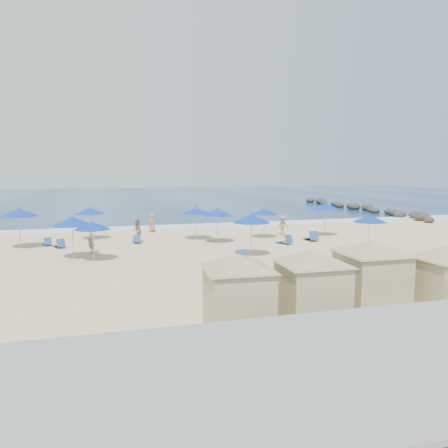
% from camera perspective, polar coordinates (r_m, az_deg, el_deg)
% --- Properties ---
extents(ground, '(160.00, 160.00, 0.00)m').
position_cam_1_polar(ground, '(24.53, 1.26, -5.03)').
color(ground, beige).
rests_on(ground, ground).
extents(ocean, '(160.00, 80.00, 0.06)m').
position_cam_1_polar(ocean, '(78.41, -10.54, 3.38)').
color(ocean, navy).
rests_on(ocean, ground).
extents(surf_line, '(160.00, 2.50, 0.08)m').
position_cam_1_polar(surf_line, '(39.40, -5.32, -0.31)').
color(surf_line, white).
rests_on(surf_line, ground).
extents(seawall, '(160.00, 6.10, 1.22)m').
position_cam_1_polar(seawall, '(12.60, 20.05, -14.51)').
color(seawall, gray).
rests_on(seawall, ground).
extents(rock_jetty, '(2.56, 26.66, 0.96)m').
position_cam_1_polar(rock_jetty, '(57.20, 17.22, 2.09)').
color(rock_jetty, '#2A2523').
rests_on(rock_jetty, ground).
extents(trash_bin, '(0.73, 0.73, 0.72)m').
position_cam_1_polar(trash_bin, '(19.39, 3.27, -7.28)').
color(trash_bin, black).
rests_on(trash_bin, ground).
extents(cabana_0, '(4.41, 4.41, 2.77)m').
position_cam_1_polar(cabana_0, '(14.19, 1.87, -7.62)').
color(cabana_0, tan).
rests_on(cabana_0, ground).
extents(cabana_1, '(4.44, 4.44, 2.79)m').
position_cam_1_polar(cabana_1, '(15.18, 11.45, -6.72)').
color(cabana_1, tan).
rests_on(cabana_1, ground).
extents(cabana_2, '(4.64, 4.64, 2.91)m').
position_cam_1_polar(cabana_2, '(17.06, 18.73, -5.18)').
color(cabana_2, tan).
rests_on(cabana_2, ground).
extents(cabana_3, '(4.23, 4.23, 2.66)m').
position_cam_1_polar(cabana_3, '(18.09, 26.76, -5.35)').
color(cabana_3, tan).
rests_on(cabana_3, ground).
extents(umbrella_0, '(2.23, 2.23, 2.54)m').
position_cam_1_polar(umbrella_0, '(26.61, -19.21, 0.35)').
color(umbrella_0, '#A5A8AD').
rests_on(umbrella_0, ground).
extents(umbrella_1, '(2.41, 2.41, 2.75)m').
position_cam_1_polar(umbrella_1, '(31.39, -25.24, 1.38)').
color(umbrella_1, '#A5A8AD').
rests_on(umbrella_1, ground).
extents(umbrella_2, '(2.05, 2.05, 2.33)m').
position_cam_1_polar(umbrella_2, '(25.64, -16.80, -0.22)').
color(umbrella_2, '#A5A8AD').
rests_on(umbrella_2, ground).
extents(umbrella_3, '(2.17, 2.17, 2.47)m').
position_cam_1_polar(umbrella_3, '(33.42, -17.13, 1.66)').
color(umbrella_3, '#A5A8AD').
rests_on(umbrella_3, ground).
extents(umbrella_4, '(2.30, 2.30, 2.62)m').
position_cam_1_polar(umbrella_4, '(25.96, 3.62, 0.72)').
color(umbrella_4, '#A5A8AD').
rests_on(umbrella_4, ground).
extents(umbrella_5, '(2.18, 2.18, 2.48)m').
position_cam_1_polar(umbrella_5, '(32.00, -3.68, 1.75)').
color(umbrella_5, '#A5A8AD').
rests_on(umbrella_5, ground).
extents(umbrella_6, '(2.22, 2.22, 2.52)m').
position_cam_1_polar(umbrella_6, '(30.50, -0.86, 1.57)').
color(umbrella_6, '#A5A8AD').
rests_on(umbrella_6, ground).
extents(umbrella_7, '(2.03, 2.03, 2.31)m').
position_cam_1_polar(umbrella_7, '(32.88, 5.28, 1.63)').
color(umbrella_7, '#A5A8AD').
rests_on(umbrella_7, ground).
extents(umbrella_8, '(2.34, 2.34, 2.67)m').
position_cam_1_polar(umbrella_8, '(34.53, 13.09, 2.26)').
color(umbrella_8, '#A5A8AD').
rests_on(umbrella_8, ground).
extents(umbrella_9, '(2.11, 2.11, 2.40)m').
position_cam_1_polar(umbrella_9, '(28.96, 18.50, 0.67)').
color(umbrella_9, '#A5A8AD').
rests_on(umbrella_9, ground).
extents(beach_chair_0, '(0.70, 1.18, 0.61)m').
position_cam_1_polar(beach_chair_0, '(32.03, -22.07, -2.27)').
color(beach_chair_0, navy).
rests_on(beach_chair_0, ground).
extents(beach_chair_1, '(0.91, 1.28, 0.65)m').
position_cam_1_polar(beach_chair_1, '(30.84, -20.68, -2.53)').
color(beach_chair_1, navy).
rests_on(beach_chair_1, ground).
extents(beach_chair_2, '(0.53, 1.17, 0.64)m').
position_cam_1_polar(beach_chair_2, '(31.29, -11.32, -2.06)').
color(beach_chair_2, navy).
rests_on(beach_chair_2, ground).
extents(beach_chair_3, '(0.72, 1.35, 0.71)m').
position_cam_1_polar(beach_chair_3, '(24.92, 2.02, -4.26)').
color(beach_chair_3, navy).
rests_on(beach_chair_3, ground).
extents(beach_chair_4, '(0.96, 1.37, 0.69)m').
position_cam_1_polar(beach_chair_4, '(30.59, 8.03, -2.17)').
color(beach_chair_4, navy).
rests_on(beach_chair_4, ground).
extents(beach_chair_5, '(0.68, 1.43, 0.77)m').
position_cam_1_polar(beach_chair_5, '(32.22, 11.39, -1.71)').
color(beach_chair_5, navy).
rests_on(beach_chair_5, ground).
extents(beachgoer_0, '(0.64, 0.73, 1.70)m').
position_cam_1_polar(beachgoer_0, '(28.15, -16.97, -1.99)').
color(beachgoer_0, '#A2715A').
rests_on(beachgoer_0, ground).
extents(beachgoer_1, '(0.67, 0.85, 1.71)m').
position_cam_1_polar(beachgoer_1, '(31.41, -11.29, -0.86)').
color(beachgoer_1, '#A2715A').
rests_on(beachgoer_1, ground).
extents(beachgoer_2, '(1.11, 0.78, 1.56)m').
position_cam_1_polar(beachgoer_2, '(34.58, 7.68, -0.17)').
color(beachgoer_2, '#A2715A').
rests_on(beachgoer_2, ground).
extents(beachgoer_3, '(0.77, 0.91, 1.58)m').
position_cam_1_polar(beachgoer_3, '(36.41, -9.37, 0.19)').
color(beachgoer_3, '#A2715A').
rests_on(beachgoer_3, ground).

